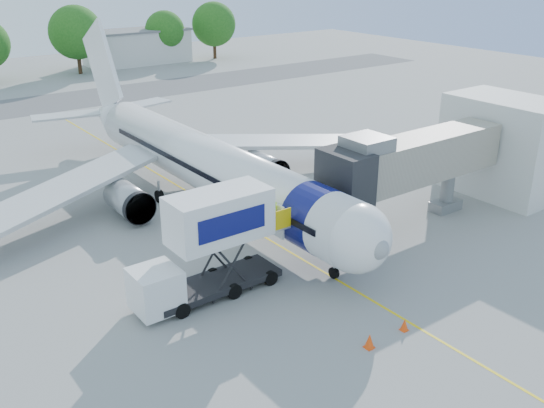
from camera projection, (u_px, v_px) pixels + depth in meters
ground at (237, 221)px, 39.97m from camera, size 160.00×160.00×0.00m
guidance_line at (237, 221)px, 39.96m from camera, size 0.15×70.00×0.01m
taxiway_strip at (40, 104)px, 71.14m from camera, size 120.00×10.00×0.01m
aircraft at (203, 163)px, 41.90m from camera, size 34.17×37.73×11.35m
jet_bridge at (405, 163)px, 37.52m from camera, size 13.90×3.20×6.60m
terminal_stub at (504, 146)px, 43.63m from camera, size 5.00×8.00×7.00m
catering_hiloader at (209, 247)px, 30.26m from camera, size 8.50×2.44×5.50m
ground_tug at (429, 356)px, 25.40m from camera, size 3.40×1.92×1.31m
safety_cone_a at (404, 325)px, 28.22m from camera, size 0.38×0.38×0.61m
safety_cone_b at (369, 341)px, 26.94m from camera, size 0.45×0.45×0.72m
outbuilding_right at (137, 46)px, 97.10m from camera, size 16.40×7.40×5.30m
tree_e at (76, 32)px, 87.24m from camera, size 7.66×7.66×9.77m
tree_f at (165, 31)px, 97.72m from camera, size 6.36×6.36×8.11m
tree_g at (214, 24)px, 100.58m from camera, size 7.24×7.24×9.23m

